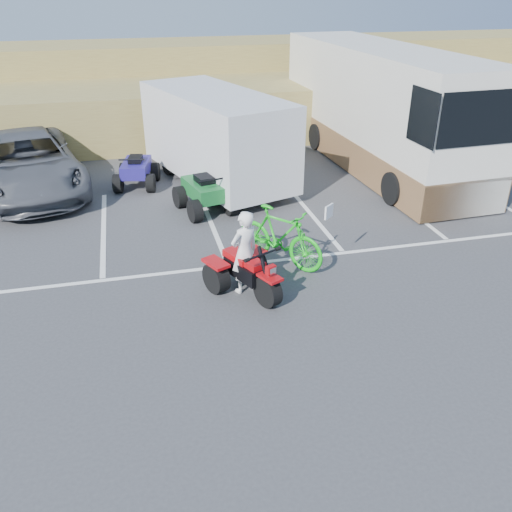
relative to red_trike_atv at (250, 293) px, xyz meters
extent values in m
plane|color=#3B3B3E|center=(-0.19, -1.19, 0.00)|extent=(100.00, 100.00, 0.00)
cube|color=white|center=(-2.89, 3.81, 0.00)|extent=(0.12, 5.00, 0.01)
cube|color=white|center=(-0.19, 3.81, 0.00)|extent=(0.12, 5.00, 0.01)
cube|color=white|center=(2.51, 3.81, 0.00)|extent=(0.12, 5.00, 0.01)
cube|color=white|center=(5.21, 3.81, 0.00)|extent=(0.12, 5.00, 0.01)
cube|color=white|center=(7.91, 3.81, 0.00)|extent=(0.12, 5.00, 0.01)
cube|color=white|center=(-0.19, 1.21, 0.00)|extent=(28.00, 0.12, 0.01)
cube|color=olive|center=(-0.19, 12.81, 1.00)|extent=(40.00, 6.00, 2.00)
cube|color=olive|center=(-0.19, 16.31, 2.00)|extent=(40.00, 4.00, 2.20)
imported|color=white|center=(-0.06, 0.14, 0.87)|extent=(0.75, 0.64, 1.73)
imported|color=#14BF19|center=(0.93, 1.09, 0.66)|extent=(1.87, 2.07, 1.31)
imported|color=#4F5158|center=(-4.95, 7.26, 0.83)|extent=(4.03, 6.41, 1.65)
cube|color=silver|center=(0.52, 6.68, 1.49)|extent=(4.00, 6.22, 2.41)
cylinder|color=black|center=(0.52, 6.68, 0.34)|extent=(2.23, 1.30, 0.67)
cube|color=silver|center=(6.01, 7.35, 1.89)|extent=(3.04, 10.31, 3.67)
cube|color=brown|center=(6.01, 7.35, 0.56)|extent=(3.09, 10.31, 1.02)
cube|color=black|center=(6.25, 2.23, 2.65)|extent=(2.34, 0.13, 1.33)
camera|label=1|loc=(-2.07, -9.10, 5.70)|focal=38.00mm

